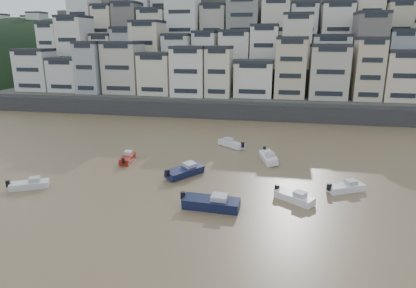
% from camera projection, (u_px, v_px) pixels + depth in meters
% --- Properties ---
extents(sea_strip, '(340.00, 340.00, 0.00)m').
position_uv_depth(sea_strip, '(15.00, 75.00, 180.08)').
color(sea_strip, '#404A5C').
rests_on(sea_strip, ground).
extents(harbor_wall, '(140.00, 3.00, 3.50)m').
position_uv_depth(harbor_wall, '(243.00, 111.00, 81.63)').
color(harbor_wall, '#38383A').
rests_on(harbor_wall, ground).
extents(hillside, '(141.04, 66.00, 50.00)m').
position_uv_depth(hillside, '(273.00, 52.00, 115.22)').
color(hillside, '#4C4C47').
rests_on(hillside, ground).
extents(headland, '(216.00, 135.00, 53.33)m').
position_uv_depth(headland, '(28.00, 78.00, 167.83)').
color(headland, black).
rests_on(headland, ground).
extents(boat_a, '(6.65, 2.51, 1.78)m').
position_uv_depth(boat_a, '(211.00, 201.00, 38.65)').
color(boat_a, '#121939').
rests_on(boat_a, ground).
extents(boat_j, '(4.91, 3.57, 1.29)m').
position_uv_depth(boat_j, '(29.00, 183.00, 44.04)').
color(boat_j, silver).
rests_on(boat_j, ground).
extents(boat_f, '(2.37, 5.08, 1.33)m').
position_uv_depth(boat_f, '(127.00, 157.00, 53.76)').
color(boat_f, maroon).
rests_on(boat_f, ground).
extents(boat_h, '(5.30, 4.61, 1.45)m').
position_uv_depth(boat_h, '(231.00, 143.00, 60.87)').
color(boat_h, silver).
rests_on(boat_h, ground).
extents(boat_e, '(3.31, 5.99, 1.56)m').
position_uv_depth(boat_e, '(268.00, 156.00, 53.62)').
color(boat_e, white).
rests_on(boat_e, ground).
extents(boat_d, '(5.01, 3.70, 1.32)m').
position_uv_depth(boat_d, '(346.00, 186.00, 43.15)').
color(boat_d, white).
rests_on(boat_d, ground).
extents(boat_c, '(5.01, 6.00, 1.62)m').
position_uv_depth(boat_c, '(185.00, 170.00, 47.96)').
color(boat_c, '#141A3F').
rests_on(boat_c, ground).
extents(boat_b, '(4.96, 4.15, 1.34)m').
position_uv_depth(boat_b, '(294.00, 196.00, 40.46)').
color(boat_b, white).
rests_on(boat_b, ground).
extents(person_pink, '(0.44, 0.44, 1.74)m').
position_uv_depth(person_pink, '(268.00, 159.00, 52.21)').
color(person_pink, '#E9A4B8').
rests_on(person_pink, ground).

